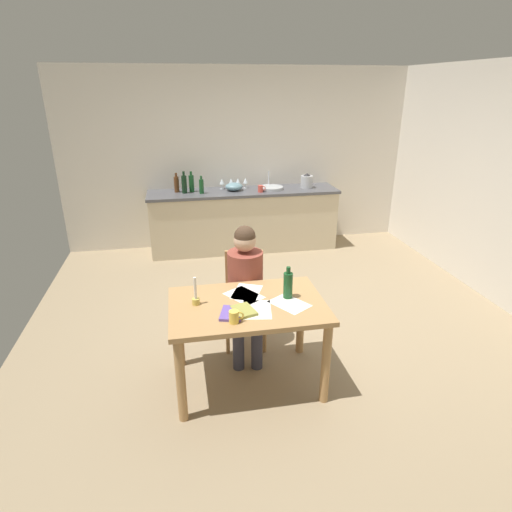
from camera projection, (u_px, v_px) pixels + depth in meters
name	position (u px, v px, depth m)	size (l,w,h in m)	color
ground_plane	(278.00, 323.00, 4.48)	(5.20, 5.20, 0.04)	#937F60
wall_back	(239.00, 159.00, 6.35)	(5.20, 0.12, 2.60)	silver
kitchen_counter	(244.00, 220.00, 6.34)	(2.78, 0.64, 0.90)	beige
dining_table	(248.00, 317.00, 3.34)	(1.22, 0.80, 0.74)	tan
chair_at_table	(245.00, 293.00, 3.98)	(0.44, 0.44, 0.89)	tan
person_seated	(246.00, 283.00, 3.78)	(0.37, 0.61, 1.19)	brown
coffee_mug	(234.00, 317.00, 3.02)	(0.11, 0.07, 0.09)	#F2CC4C
candlestick	(196.00, 297.00, 3.26)	(0.06, 0.06, 0.23)	gold
book_magazine	(232.00, 313.00, 3.13)	(0.16, 0.21, 0.02)	#654BA7
book_cookery	(244.00, 311.00, 3.17)	(0.15, 0.20, 0.02)	#989644
paper_letter	(244.00, 296.00, 3.42)	(0.21, 0.30, 0.00)	white
paper_bill	(289.00, 304.00, 3.29)	(0.21, 0.30, 0.00)	white
paper_envelope	(247.00, 292.00, 3.48)	(0.21, 0.30, 0.00)	white
paper_receipt	(257.00, 310.00, 3.21)	(0.21, 0.30, 0.00)	white
wine_bottle_on_table	(288.00, 285.00, 3.35)	(0.07, 0.07, 0.27)	#194C23
sink_unit	(271.00, 188.00, 6.24)	(0.36, 0.36, 0.24)	#B2B7BC
bottle_oil	(177.00, 184.00, 6.03)	(0.07, 0.07, 0.28)	#593319
bottle_vinegar	(184.00, 184.00, 5.97)	(0.07, 0.07, 0.31)	black
bottle_wine_red	(191.00, 183.00, 6.06)	(0.07, 0.07, 0.29)	#194C23
bottle_sauce	(201.00, 186.00, 5.96)	(0.06, 0.06, 0.25)	#194C23
mixing_bowl	(234.00, 187.00, 6.15)	(0.25, 0.25, 0.11)	#668C99
stovetop_kettle	(307.00, 181.00, 6.30)	(0.18, 0.18, 0.22)	#B7BABF
wine_glass_near_sink	(246.00, 181.00, 6.28)	(0.07, 0.07, 0.15)	silver
wine_glass_by_kettle	(238.00, 181.00, 6.26)	(0.07, 0.07, 0.15)	silver
wine_glass_back_left	(231.00, 181.00, 6.24)	(0.07, 0.07, 0.15)	silver
wine_glass_back_right	(222.00, 182.00, 6.22)	(0.07, 0.07, 0.15)	silver
teacup_on_counter	(261.00, 189.00, 6.06)	(0.11, 0.07, 0.10)	#D84C3F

